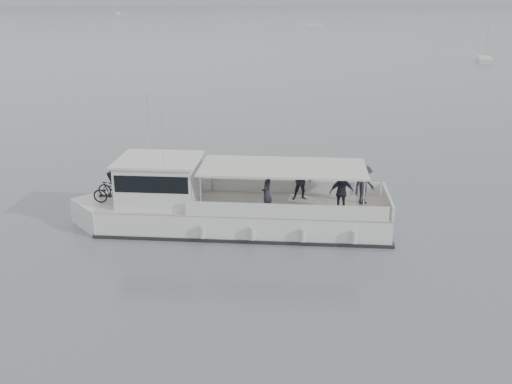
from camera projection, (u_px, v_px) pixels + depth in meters
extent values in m
plane|color=#535E62|center=(283.00, 228.00, 24.55)|extent=(1400.00, 1400.00, 0.00)
cube|color=silver|center=(245.00, 218.00, 24.41)|extent=(12.48, 6.62, 1.31)
cube|color=silver|center=(107.00, 214.00, 24.89)|extent=(3.13, 3.13, 1.31)
cube|color=beige|center=(245.00, 204.00, 24.20)|extent=(12.48, 6.62, 0.06)
cube|color=black|center=(245.00, 227.00, 24.54)|extent=(12.71, 6.79, 0.18)
cube|color=silver|center=(288.00, 187.00, 25.41)|extent=(7.72, 2.46, 0.60)
cube|color=silver|center=(286.00, 211.00, 22.50)|extent=(7.72, 2.46, 0.60)
cube|color=silver|center=(388.00, 201.00, 23.63)|extent=(1.04, 3.11, 0.60)
cube|color=silver|center=(160.00, 181.00, 24.19)|extent=(3.87, 3.54, 1.81)
cube|color=black|center=(124.00, 177.00, 24.26)|extent=(1.28, 2.57, 1.16)
cube|color=black|center=(159.00, 175.00, 24.09)|extent=(3.69, 3.52, 0.70)
cube|color=silver|center=(158.00, 160.00, 23.88)|extent=(4.12, 3.79, 0.10)
cube|color=silver|center=(283.00, 167.00, 23.53)|extent=(7.42, 4.89, 0.08)
cylinder|color=silver|center=(201.00, 195.00, 22.73)|extent=(0.08, 0.08, 1.66)
cylinder|color=silver|center=(212.00, 174.00, 25.38)|extent=(0.08, 0.08, 1.66)
cylinder|color=silver|center=(364.00, 200.00, 22.22)|extent=(0.08, 0.08, 1.66)
cylinder|color=silver|center=(358.00, 178.00, 24.87)|extent=(0.08, 0.08, 1.66)
cylinder|color=silver|center=(148.00, 124.00, 24.35)|extent=(0.04, 0.04, 2.61)
cylinder|color=silver|center=(162.00, 138.00, 22.82)|extent=(0.04, 0.04, 2.21)
cylinder|color=silver|center=(203.00, 232.00, 22.85)|extent=(0.30, 0.30, 0.50)
cylinder|color=silver|center=(253.00, 234.00, 22.69)|extent=(0.30, 0.30, 0.50)
cylinder|color=silver|center=(303.00, 235.00, 22.53)|extent=(0.30, 0.30, 0.50)
cylinder|color=silver|center=(354.00, 237.00, 22.37)|extent=(0.30, 0.30, 0.50)
imported|color=black|center=(117.00, 187.00, 24.87)|extent=(1.83, 1.08, 0.91)
imported|color=black|center=(111.00, 193.00, 24.11)|extent=(1.65, 0.90, 0.96)
imported|color=#23242F|center=(267.00, 193.00, 22.99)|extent=(0.62, 0.73, 1.69)
imported|color=#23242F|center=(302.00, 181.00, 24.39)|extent=(0.92, 0.78, 1.69)
imported|color=#23242F|center=(342.00, 192.00, 23.04)|extent=(1.03, 0.53, 1.69)
imported|color=#23242F|center=(364.00, 185.00, 23.90)|extent=(1.25, 1.03, 1.69)
cube|color=silver|center=(485.00, 60.00, 85.27)|extent=(4.40, 6.04, 0.75)
cube|color=silver|center=(485.00, 58.00, 85.17)|extent=(2.41, 2.58, 0.45)
cylinder|color=silver|center=(488.00, 36.00, 84.12)|extent=(0.08, 0.08, 6.43)
cube|color=silver|center=(314.00, 26.00, 180.83)|extent=(5.43, 3.36, 0.75)
cube|color=silver|center=(314.00, 25.00, 180.73)|extent=(2.20, 1.99, 0.45)
cylinder|color=silver|center=(315.00, 15.00, 179.80)|extent=(0.08, 0.08, 5.70)
cube|color=silver|center=(116.00, 13.00, 302.14)|extent=(4.89, 5.88, 0.75)
cube|color=silver|center=(115.00, 13.00, 302.03)|extent=(2.52, 2.62, 0.45)
cylinder|color=silver|center=(115.00, 6.00, 300.98)|extent=(0.08, 0.08, 6.45)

